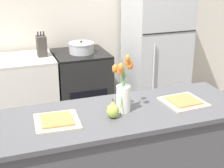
# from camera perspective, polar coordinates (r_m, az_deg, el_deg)

# --- Properties ---
(back_wall) EXTENTS (5.20, 0.08, 2.70)m
(back_wall) POSITION_cam_1_polar(r_m,az_deg,el_deg) (4.19, -8.22, 12.38)
(back_wall) COLOR silver
(back_wall) RESTS_ON ground_plane
(kitchen_island) EXTENTS (1.80, 0.66, 0.89)m
(kitchen_island) POSITION_cam_1_polar(r_m,az_deg,el_deg) (2.68, 1.84, -13.20)
(kitchen_island) COLOR #4C4C51
(kitchen_island) RESTS_ON ground_plane
(stove_range) EXTENTS (0.60, 0.61, 0.90)m
(stove_range) POSITION_cam_1_polar(r_m,az_deg,el_deg) (4.06, -5.04, -0.91)
(stove_range) COLOR black
(stove_range) RESTS_ON ground_plane
(refrigerator) EXTENTS (0.68, 0.67, 1.82)m
(refrigerator) POSITION_cam_1_polar(r_m,az_deg,el_deg) (4.24, 7.33, 6.47)
(refrigerator) COLOR #B7BABC
(refrigerator) RESTS_ON ground_plane
(flower_vase) EXTENTS (0.14, 0.17, 0.42)m
(flower_vase) POSITION_cam_1_polar(r_m,az_deg,el_deg) (2.40, 1.89, -1.11)
(flower_vase) COLOR silver
(flower_vase) RESTS_ON kitchen_island
(pear_figurine) EXTENTS (0.09, 0.09, 0.14)m
(pear_figurine) POSITION_cam_1_polar(r_m,az_deg,el_deg) (2.34, 0.13, -4.37)
(pear_figurine) COLOR #9EBC47
(pear_figurine) RESTS_ON kitchen_island
(plate_setting_left) EXTENTS (0.31, 0.31, 0.02)m
(plate_setting_left) POSITION_cam_1_polar(r_m,az_deg,el_deg) (2.33, -9.13, -6.06)
(plate_setting_left) COLOR beige
(plate_setting_left) RESTS_ON kitchen_island
(plate_setting_right) EXTENTS (0.31, 0.31, 0.02)m
(plate_setting_right) POSITION_cam_1_polar(r_m,az_deg,el_deg) (2.65, 11.80, -2.86)
(plate_setting_right) COLOR beige
(plate_setting_right) RESTS_ON kitchen_island
(cooking_pot) EXTENTS (0.29, 0.29, 0.14)m
(cooking_pot) POSITION_cam_1_polar(r_m,az_deg,el_deg) (3.89, -5.10, 6.02)
(cooking_pot) COLOR #B2B5B7
(cooking_pot) RESTS_ON stove_range
(knife_block) EXTENTS (0.10, 0.14, 0.27)m
(knife_block) POSITION_cam_1_polar(r_m,az_deg,el_deg) (3.83, -11.63, 6.22)
(knife_block) COLOR #3D3833
(knife_block) RESTS_ON back_counter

